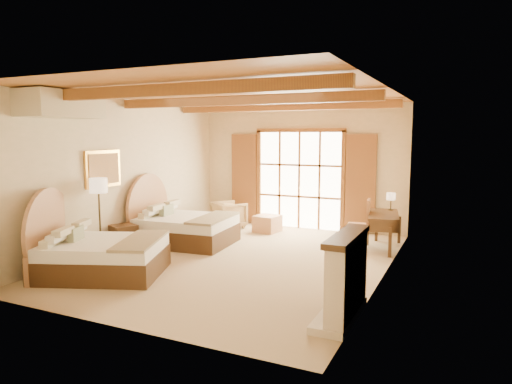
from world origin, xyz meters
The scene contains 19 objects.
floor centered at (0.00, 0.00, 0.00)m, with size 7.00×7.00×0.00m, color tan.
wall_back centered at (0.00, 3.50, 1.60)m, with size 5.50×5.50×0.00m, color beige.
wall_left centered at (-2.75, 0.00, 1.60)m, with size 7.00×7.00×0.00m, color beige.
wall_right centered at (2.75, 0.00, 1.60)m, with size 7.00×7.00×0.00m, color beige.
ceiling centered at (0.00, 0.00, 3.20)m, with size 7.00×7.00×0.00m, color #B27134.
ceiling_beams centered at (0.00, 0.00, 3.08)m, with size 5.39×4.60×0.18m, color #955F1E, non-canonical shape.
french_doors centered at (0.00, 3.44, 1.25)m, with size 3.95×0.08×2.60m.
fireplace centered at (2.60, -2.00, 0.51)m, with size 0.46×1.40×1.16m.
painting centered at (-2.70, -0.75, 1.75)m, with size 0.06×0.95×0.75m.
canopy_valance centered at (-2.40, -2.00, 2.95)m, with size 0.70×1.40×0.45m, color beige.
bed_near centered at (-1.86, -1.89, 0.40)m, with size 2.54×2.15×1.33m.
bed_far centered at (-1.85, 0.67, 0.41)m, with size 2.19×1.73×1.35m.
nightstand centered at (-2.48, -0.49, 0.28)m, with size 0.47×0.47×0.57m, color #3E2618.
floor_lamp centered at (-2.50, -1.11, 1.36)m, with size 0.34×0.34×1.60m.
armchair centered at (-1.66, 2.63, 0.35)m, with size 0.74×0.76×0.70m, color tan.
ottoman centered at (-0.55, 2.61, 0.21)m, with size 0.57×0.57×0.41m, color #B57958.
desk centered at (2.40, 2.07, 0.41)m, with size 0.85×1.50×0.77m.
desk_chair centered at (1.90, 2.04, 0.33)m, with size 0.52×0.52×1.05m.
desk_lamp centered at (2.47, 2.60, 1.06)m, with size 0.19×0.19×0.39m.
Camera 1 is at (4.00, -7.77, 2.43)m, focal length 32.00 mm.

